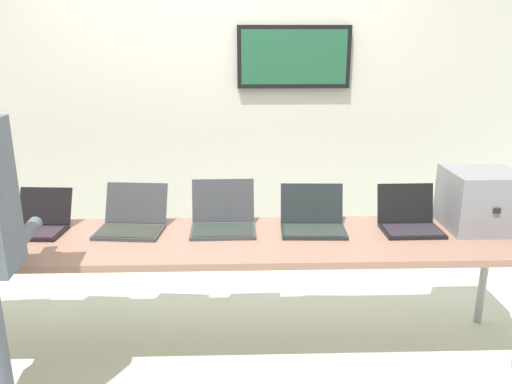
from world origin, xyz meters
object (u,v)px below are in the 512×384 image
(laptop_station_4, at_px, (313,220))
(laptop_station_5, at_px, (409,220))
(laptop_station_2, at_px, (132,221))
(laptop_station_3, at_px, (223,219))
(equipment_box, at_px, (480,200))
(laptop_station_1, at_px, (39,222))
(workbench, at_px, (214,245))

(laptop_station_4, relative_size, laptop_station_5, 1.13)
(laptop_station_4, bearing_deg, laptop_station_2, 178.51)
(laptop_station_3, bearing_deg, laptop_station_4, -3.20)
(laptop_station_2, xyz_separation_m, laptop_station_4, (1.08, -0.03, 0.00))
(laptop_station_4, distance_m, laptop_station_5, 0.58)
(equipment_box, bearing_deg, laptop_station_5, -177.52)
(laptop_station_2, xyz_separation_m, laptop_station_5, (1.65, -0.04, 0.00))
(laptop_station_4, bearing_deg, laptop_station_1, 179.04)
(laptop_station_2, distance_m, laptop_station_4, 1.08)
(laptop_station_1, height_order, laptop_station_4, laptop_station_4)
(laptop_station_1, distance_m, laptop_station_3, 1.09)
(laptop_station_4, bearing_deg, equipment_box, 0.26)
(laptop_station_2, bearing_deg, laptop_station_4, -1.49)
(workbench, relative_size, laptop_station_5, 10.65)
(workbench, xyz_separation_m, laptop_station_1, (-1.04, 0.15, 0.10))
(equipment_box, height_order, laptop_station_2, equipment_box)
(equipment_box, bearing_deg, laptop_station_2, 179.35)
(laptop_station_2, bearing_deg, laptop_station_5, -1.45)
(laptop_station_1, relative_size, laptop_station_2, 0.86)
(equipment_box, xyz_separation_m, laptop_station_4, (-1.00, -0.00, -0.12))
(laptop_station_3, height_order, laptop_station_4, laptop_station_3)
(laptop_station_1, distance_m, laptop_station_4, 1.62)
(workbench, bearing_deg, equipment_box, 4.68)
(equipment_box, distance_m, laptop_station_3, 1.54)
(laptop_station_2, height_order, laptop_station_4, laptop_station_4)
(equipment_box, bearing_deg, workbench, -175.32)
(workbench, xyz_separation_m, laptop_station_5, (1.16, 0.11, 0.10))
(laptop_station_1, distance_m, laptop_station_2, 0.54)
(workbench, bearing_deg, laptop_station_3, 71.94)
(laptop_station_1, bearing_deg, laptop_station_3, 0.15)
(laptop_station_1, bearing_deg, laptop_station_5, -1.07)
(workbench, relative_size, laptop_station_2, 8.96)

